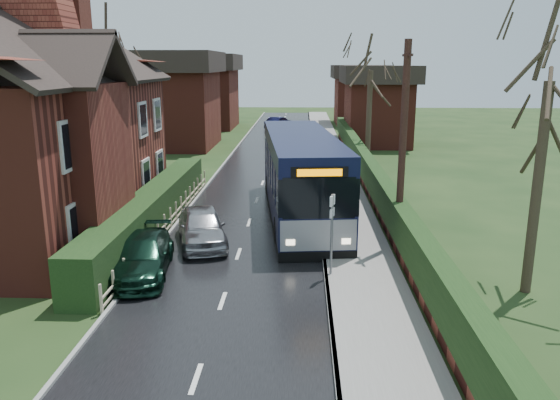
{
  "coord_description": "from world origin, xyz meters",
  "views": [
    {
      "loc": [
        2.25,
        -16.43,
        6.65
      ],
      "look_at": [
        1.46,
        2.92,
        1.8
      ],
      "focal_mm": 35.0,
      "sensor_mm": 36.0,
      "label": 1
    }
  ],
  "objects_px": {
    "telegraph_pole": "(403,147)",
    "brick_house": "(25,123)",
    "bus": "(301,176)",
    "car_silver": "(202,226)",
    "car_green": "(141,256)",
    "bus_stop_sign": "(332,223)"
  },
  "relations": [
    {
      "from": "car_silver",
      "to": "car_green",
      "type": "distance_m",
      "value": 3.41
    },
    {
      "from": "bus",
      "to": "telegraph_pole",
      "type": "bearing_deg",
      "value": -56.3
    },
    {
      "from": "car_silver",
      "to": "car_green",
      "type": "bearing_deg",
      "value": -128.95
    },
    {
      "from": "brick_house",
      "to": "bus_stop_sign",
      "type": "xyz_separation_m",
      "value": [
        11.93,
        -4.85,
        -2.56
      ]
    },
    {
      "from": "car_silver",
      "to": "bus_stop_sign",
      "type": "distance_m",
      "value": 5.76
    },
    {
      "from": "car_silver",
      "to": "telegraph_pole",
      "type": "xyz_separation_m",
      "value": [
        7.3,
        -0.19,
        3.07
      ]
    },
    {
      "from": "bus",
      "to": "car_silver",
      "type": "height_order",
      "value": "bus"
    },
    {
      "from": "bus",
      "to": "car_silver",
      "type": "distance_m",
      "value": 5.66
    },
    {
      "from": "bus",
      "to": "bus_stop_sign",
      "type": "relative_size",
      "value": 4.46
    },
    {
      "from": "bus",
      "to": "telegraph_pole",
      "type": "relative_size",
      "value": 1.64
    },
    {
      "from": "car_silver",
      "to": "bus_stop_sign",
      "type": "xyz_separation_m",
      "value": [
        4.7,
        -3.14,
        1.11
      ]
    },
    {
      "from": "brick_house",
      "to": "car_silver",
      "type": "xyz_separation_m",
      "value": [
        7.23,
        -1.71,
        -3.67
      ]
    },
    {
      "from": "brick_house",
      "to": "bus_stop_sign",
      "type": "height_order",
      "value": "brick_house"
    },
    {
      "from": "bus",
      "to": "car_silver",
      "type": "relative_size",
      "value": 2.95
    },
    {
      "from": "bus",
      "to": "car_green",
      "type": "relative_size",
      "value": 2.8
    },
    {
      "from": "telegraph_pole",
      "to": "car_green",
      "type": "bearing_deg",
      "value": -168.68
    },
    {
      "from": "brick_house",
      "to": "car_silver",
      "type": "relative_size",
      "value": 3.52
    },
    {
      "from": "telegraph_pole",
      "to": "brick_house",
      "type": "bearing_deg",
      "value": 165.35
    },
    {
      "from": "brick_house",
      "to": "bus",
      "type": "distance_m",
      "value": 11.49
    },
    {
      "from": "car_silver",
      "to": "telegraph_pole",
      "type": "height_order",
      "value": "telegraph_pole"
    },
    {
      "from": "brick_house",
      "to": "car_green",
      "type": "xyz_separation_m",
      "value": [
        5.83,
        -4.82,
        -3.74
      ]
    },
    {
      "from": "bus",
      "to": "car_silver",
      "type": "bearing_deg",
      "value": -137.94
    }
  ]
}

